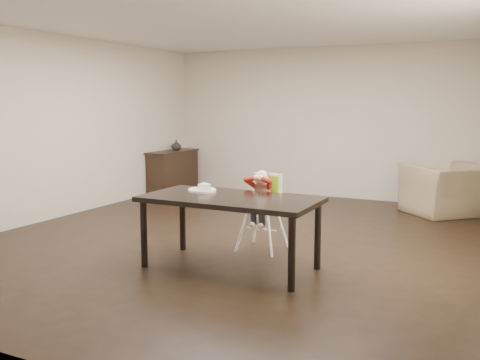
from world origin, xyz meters
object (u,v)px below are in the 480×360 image
object	(u,v)px
dining_table	(230,204)
sideboard	(173,171)
high_chair	(263,194)
armchair	(449,181)

from	to	relation	value
dining_table	sideboard	world-z (taller)	sideboard
dining_table	sideboard	distance (m)	5.00
dining_table	high_chair	bearing A→B (deg)	89.11
high_chair	armchair	distance (m)	3.56
dining_table	armchair	size ratio (longest dim) A/B	1.53
armchair	sideboard	bearing A→B (deg)	-43.39
high_chair	sideboard	distance (m)	4.43
dining_table	armchair	xyz separation A→B (m)	(1.74, 3.90, -0.16)
sideboard	dining_table	bearing A→B (deg)	-49.61
dining_table	sideboard	xyz separation A→B (m)	(-3.24, 3.80, -0.27)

